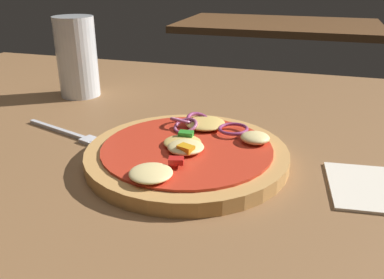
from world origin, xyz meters
The scene contains 6 objects.
dining_table centered at (0.00, 0.00, 0.01)m, with size 1.31×0.93×0.03m.
pizza centered at (0.01, -0.01, 0.04)m, with size 0.23×0.23×0.03m.
fork centered at (-0.17, 0.02, 0.03)m, with size 0.16×0.06×0.00m.
beer_glass centered at (-0.25, 0.19, 0.09)m, with size 0.07×0.07×0.13m.
napkin centered at (0.22, -0.01, 0.03)m, with size 0.11×0.11×0.00m.
background_table centered at (-0.02, 1.31, 0.01)m, with size 0.80×0.49×0.03m.
Camera 1 is at (0.14, -0.41, 0.24)m, focal length 37.75 mm.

